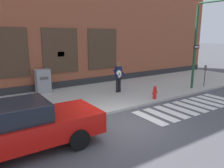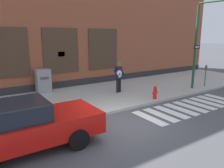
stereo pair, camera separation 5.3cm
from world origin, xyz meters
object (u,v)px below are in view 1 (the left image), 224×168
at_px(traffic_light, 213,30).
at_px(utility_box, 43,81).
at_px(red_car, 23,126).
at_px(busker, 118,75).
at_px(fire_hydrant, 155,93).
at_px(parking_meter, 205,72).

height_order(traffic_light, utility_box, traffic_light).
xyz_separation_m(red_car, busker, (6.08, 3.66, 0.36)).
bearing_deg(busker, red_car, -148.96).
xyz_separation_m(red_car, fire_hydrant, (6.90, 1.49, -0.30)).
xyz_separation_m(red_car, utility_box, (2.41, 6.15, 0.03)).
distance_m(utility_box, fire_hydrant, 6.48).
bearing_deg(busker, utility_box, 145.84).
relative_size(busker, traffic_light, 0.34).
bearing_deg(red_car, utility_box, 68.62).
distance_m(traffic_light, utility_box, 10.19).
relative_size(parking_meter, utility_box, 1.06).
relative_size(busker, fire_hydrant, 2.54).
distance_m(parking_meter, utility_box, 10.25).
bearing_deg(utility_box, fire_hydrant, -46.09).
bearing_deg(busker, fire_hydrant, -69.41).
bearing_deg(busker, parking_meter, -18.59).
relative_size(busker, utility_box, 1.31).
bearing_deg(red_car, traffic_light, 4.87).
bearing_deg(traffic_light, utility_box, 147.52).
relative_size(red_car, fire_hydrant, 6.57).
bearing_deg(utility_box, traffic_light, -32.48).
relative_size(parking_meter, fire_hydrant, 2.05).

